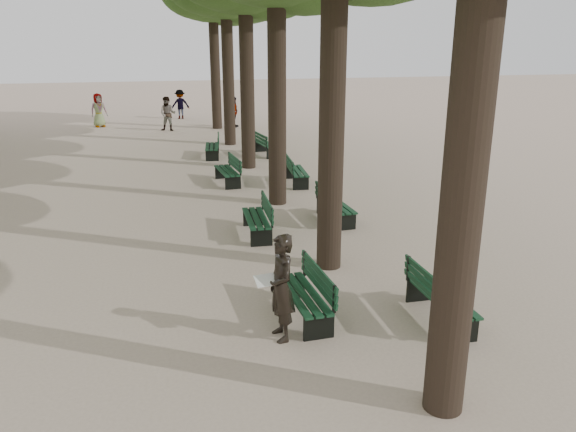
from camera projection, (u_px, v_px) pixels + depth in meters
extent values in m
plane|color=#BBA38D|center=(296.00, 345.00, 9.00)|extent=(120.00, 120.00, 0.00)
cylinder|color=#33261C|center=(469.00, 126.00, 6.35)|extent=(0.52, 0.52, 7.50)
cylinder|color=#33261C|center=(333.00, 89.00, 10.98)|extent=(0.52, 0.52, 7.50)
cylinder|color=#33261C|center=(277.00, 74.00, 15.61)|extent=(0.52, 0.52, 7.50)
cylinder|color=#33261C|center=(247.00, 66.00, 20.24)|extent=(0.52, 0.52, 7.50)
cylinder|color=#33261C|center=(228.00, 61.00, 24.87)|extent=(0.52, 0.52, 7.50)
cylinder|color=#33261C|center=(215.00, 57.00, 29.50)|extent=(0.52, 0.52, 7.50)
cube|color=black|center=(303.00, 306.00, 9.81)|extent=(0.60, 1.82, 0.45)
cube|color=black|center=(303.00, 294.00, 9.75)|extent=(0.62, 1.82, 0.04)
cube|color=black|center=(319.00, 278.00, 9.74)|extent=(0.12, 1.80, 0.40)
cube|color=black|center=(256.00, 227.00, 13.93)|extent=(0.61, 1.83, 0.45)
cube|color=black|center=(256.00, 218.00, 13.86)|extent=(0.63, 1.83, 0.04)
cube|color=black|center=(267.00, 207.00, 13.83)|extent=(0.14, 1.80, 0.40)
cube|color=black|center=(227.00, 177.00, 18.89)|extent=(0.68, 1.84, 0.45)
cube|color=black|center=(227.00, 171.00, 18.82)|extent=(0.70, 1.84, 0.04)
cube|color=black|center=(235.00, 162.00, 18.83)|extent=(0.20, 1.80, 0.40)
cube|color=black|center=(212.00, 152.00, 23.12)|extent=(0.74, 1.85, 0.45)
cube|color=black|center=(212.00, 146.00, 23.06)|extent=(0.76, 1.85, 0.04)
cube|color=black|center=(218.00, 140.00, 23.00)|extent=(0.27, 1.79, 0.40)
cube|color=black|center=(441.00, 308.00, 9.72)|extent=(0.53, 1.80, 0.45)
cube|color=black|center=(442.00, 297.00, 9.65)|extent=(0.55, 1.80, 0.04)
cube|color=black|center=(428.00, 284.00, 9.51)|extent=(0.05, 1.80, 0.40)
cube|color=black|center=(336.00, 213.00, 15.04)|extent=(0.59, 1.82, 0.45)
cube|color=black|center=(336.00, 205.00, 14.97)|extent=(0.61, 1.82, 0.04)
cube|color=black|center=(327.00, 196.00, 14.82)|extent=(0.11, 1.80, 0.40)
cube|color=black|center=(297.00, 177.00, 18.86)|extent=(0.68, 1.84, 0.45)
cube|color=black|center=(297.00, 171.00, 18.79)|extent=(0.70, 1.84, 0.04)
cube|color=black|center=(289.00, 163.00, 18.67)|extent=(0.20, 1.80, 0.40)
cube|color=black|center=(267.00, 150.00, 23.54)|extent=(0.73, 1.85, 0.45)
cube|color=black|center=(267.00, 144.00, 23.48)|extent=(0.75, 1.85, 0.04)
cube|color=black|center=(261.00, 138.00, 23.30)|extent=(0.25, 1.79, 0.40)
imported|color=black|center=(281.00, 288.00, 8.95)|extent=(0.43, 0.75, 1.79)
cube|color=white|center=(266.00, 280.00, 8.85)|extent=(0.37, 0.29, 0.12)
imported|color=#262628|center=(168.00, 114.00, 29.52)|extent=(0.93, 0.60, 1.79)
imported|color=#262628|center=(180.00, 104.00, 34.05)|extent=(1.16, 0.49, 1.74)
imported|color=#262628|center=(234.00, 112.00, 30.81)|extent=(0.76, 1.01, 1.66)
imported|color=#262628|center=(99.00, 110.00, 30.85)|extent=(0.97, 0.70, 1.83)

